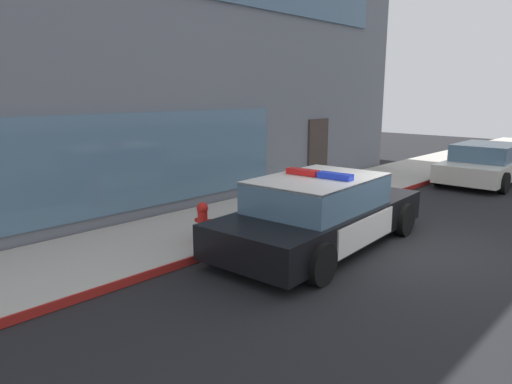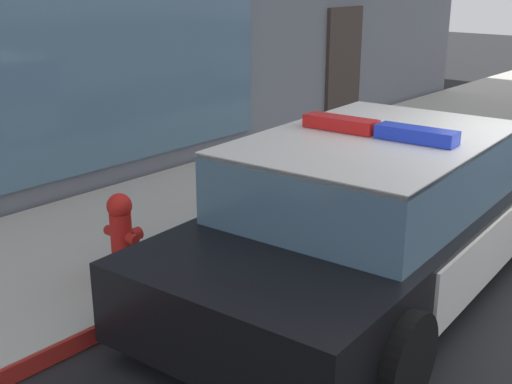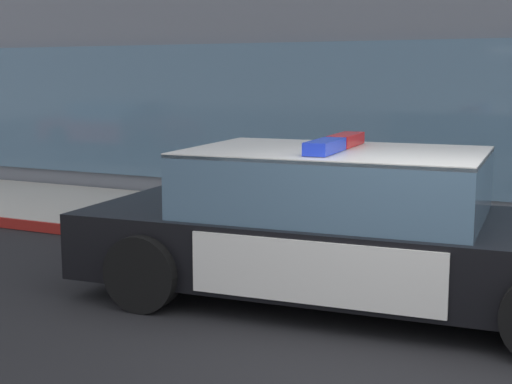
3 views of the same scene
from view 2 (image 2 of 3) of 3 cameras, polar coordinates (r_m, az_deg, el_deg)
sidewalk at (r=8.31m, az=-0.13°, el=0.12°), size 48.00×2.67×0.15m
curb_red_paint at (r=7.55m, az=7.68°, el=-1.97°), size 28.80×0.04×0.14m
police_cruiser at (r=5.95m, az=10.54°, el=-1.55°), size 5.10×2.41×1.49m
fire_hydrant at (r=5.92m, az=-11.43°, el=-3.57°), size 0.34×0.39×0.73m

